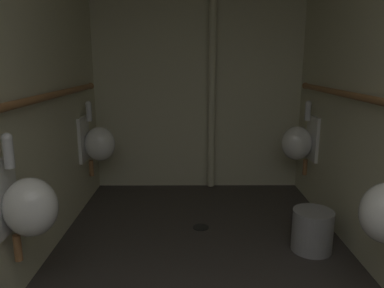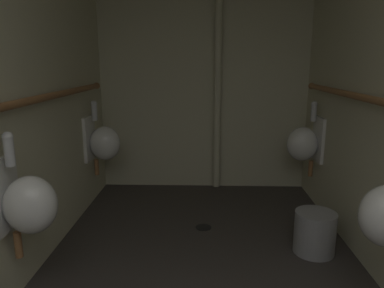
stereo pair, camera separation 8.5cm
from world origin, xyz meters
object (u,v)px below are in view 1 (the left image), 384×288
urinal_right_far (299,142)px  waste_bin (312,230)px  urinal_left_mid (27,205)px  urinal_left_far (98,143)px  floor_drain (201,227)px  standpipe_back_wall (212,73)px

urinal_right_far → waste_bin: size_ratio=2.34×
urinal_left_mid → waste_bin: (1.85, 0.65, -0.48)m
urinal_left_far → floor_drain: (1.01, -0.56, -0.64)m
standpipe_back_wall → floor_drain: size_ratio=18.33×
urinal_left_mid → standpipe_back_wall: size_ratio=0.29×
floor_drain → urinal_right_far: bearing=30.5°
urinal_left_far → urinal_right_far: size_ratio=1.00×
standpipe_back_wall → floor_drain: (-0.14, -1.03, -1.30)m
urinal_right_far → waste_bin: bearing=-98.9°
urinal_left_far → standpipe_back_wall: standpipe_back_wall is taller
urinal_left_far → waste_bin: bearing=-27.1°
urinal_left_far → standpipe_back_wall: bearing=22.2°
standpipe_back_wall → urinal_right_far: bearing=-27.7°
urinal_left_mid → standpipe_back_wall: bearing=60.8°
urinal_left_mid → urinal_left_far: 1.60m
urinal_left_far → urinal_right_far: same height
urinal_left_far → waste_bin: urinal_left_far is taller
waste_bin → floor_drain: bearing=155.2°
standpipe_back_wall → waste_bin: size_ratio=7.96×
urinal_left_mid → waste_bin: bearing=19.3°
standpipe_back_wall → waste_bin: 1.95m
urinal_right_far → waste_bin: urinal_right_far is taller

